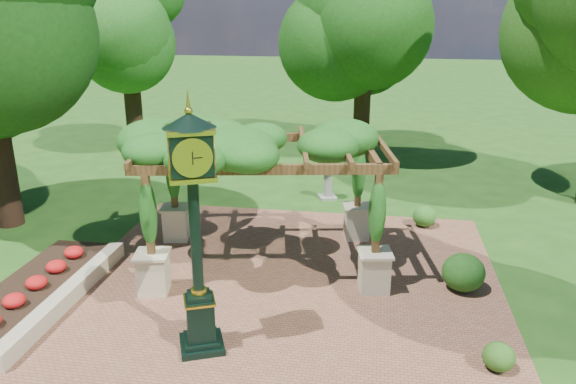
# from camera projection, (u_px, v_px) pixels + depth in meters

# --- Properties ---
(ground) EXTENTS (120.00, 120.00, 0.00)m
(ground) POSITION_uv_depth(u_px,v_px,m) (268.00, 335.00, 11.25)
(ground) COLOR #1E4714
(ground) RESTS_ON ground
(brick_plaza) EXTENTS (10.00, 12.00, 0.04)m
(brick_plaza) POSITION_uv_depth(u_px,v_px,m) (277.00, 309.00, 12.18)
(brick_plaza) COLOR brown
(brick_plaza) RESTS_ON ground
(border_wall) EXTENTS (0.35, 5.00, 0.40)m
(border_wall) POSITION_uv_depth(u_px,v_px,m) (68.00, 296.00, 12.34)
(border_wall) COLOR #C6B793
(border_wall) RESTS_ON ground
(flower_bed) EXTENTS (1.50, 5.00, 0.36)m
(flower_bed) POSITION_uv_depth(u_px,v_px,m) (30.00, 294.00, 12.48)
(flower_bed) COLOR red
(flower_bed) RESTS_ON ground
(pedestal_clock) EXTENTS (1.20, 1.20, 4.65)m
(pedestal_clock) POSITION_uv_depth(u_px,v_px,m) (194.00, 214.00, 9.92)
(pedestal_clock) COLOR black
(pedestal_clock) RESTS_ON brick_plaza
(pergola) EXTENTS (6.38, 4.61, 3.68)m
(pergola) POSITION_uv_depth(u_px,v_px,m) (264.00, 149.00, 13.40)
(pergola) COLOR beige
(pergola) RESTS_ON brick_plaza
(sundial) EXTENTS (0.71, 0.71, 1.00)m
(sundial) POSITION_uv_depth(u_px,v_px,m) (328.00, 186.00, 18.94)
(sundial) COLOR gray
(sundial) RESTS_ON ground
(shrub_front) EXTENTS (0.64, 0.64, 0.52)m
(shrub_front) POSITION_uv_depth(u_px,v_px,m) (499.00, 357.00, 10.06)
(shrub_front) COLOR #275418
(shrub_front) RESTS_ON brick_plaza
(shrub_mid) EXTENTS (1.24, 1.24, 0.88)m
(shrub_mid) POSITION_uv_depth(u_px,v_px,m) (463.00, 272.00, 12.82)
(shrub_mid) COLOR #1C4814
(shrub_mid) RESTS_ON brick_plaza
(shrub_back) EXTENTS (0.90, 0.90, 0.62)m
(shrub_back) POSITION_uv_depth(u_px,v_px,m) (424.00, 216.00, 16.53)
(shrub_back) COLOR #28601B
(shrub_back) RESTS_ON brick_plaza
(tree_west_far) EXTENTS (3.73, 3.73, 8.70)m
(tree_west_far) POSITION_uv_depth(u_px,v_px,m) (125.00, 13.00, 22.92)
(tree_west_far) COLOR black
(tree_west_far) RESTS_ON ground
(tree_north) EXTENTS (4.93, 4.93, 7.78)m
(tree_north) POSITION_uv_depth(u_px,v_px,m) (365.00, 27.00, 23.31)
(tree_north) COLOR #362315
(tree_north) RESTS_ON ground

